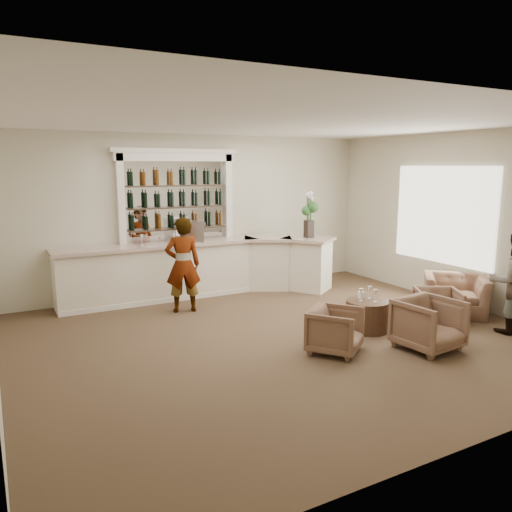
{
  "coord_description": "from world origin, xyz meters",
  "views": [
    {
      "loc": [
        -3.96,
        -6.38,
        2.67
      ],
      "look_at": [
        -0.02,
        0.9,
        1.16
      ],
      "focal_mm": 35.0,
      "sensor_mm": 36.0,
      "label": 1
    }
  ],
  "objects": [
    {
      "name": "armchair_right",
      "position": [
        2.55,
        -0.75,
        0.32
      ],
      "size": [
        0.95,
        0.96,
        0.64
      ],
      "primitive_type": "imported",
      "rotation": [
        0.0,
        0.0,
        -0.55
      ],
      "color": "brown",
      "rests_on": "ground"
    },
    {
      "name": "napkin_holder",
      "position": [
        1.36,
        -0.2,
        0.56
      ],
      "size": [
        0.08,
        0.08,
        0.12
      ],
      "primitive_type": "cube",
      "color": "white",
      "rests_on": "cocktail_table"
    },
    {
      "name": "cocktail_table",
      "position": [
        1.38,
        -0.34,
        0.25
      ],
      "size": [
        0.71,
        0.71,
        0.5
      ],
      "primitive_type": "cylinder",
      "color": "#4A2E20",
      "rests_on": "ground"
    },
    {
      "name": "armchair_far",
      "position": [
        3.4,
        -0.39,
        0.35
      ],
      "size": [
        1.44,
        1.44,
        0.7
      ],
      "primitive_type": "imported",
      "rotation": [
        0.0,
        0.0,
        -0.77
      ],
      "color": "brown",
      "rests_on": "ground"
    },
    {
      "name": "espresso_machine",
      "position": [
        -0.33,
        3.06,
        1.35
      ],
      "size": [
        0.59,
        0.55,
        0.42
      ],
      "primitive_type": "cube",
      "rotation": [
        0.0,
        0.0,
        -0.39
      ],
      "color": "#B6B6BB",
      "rests_on": "bar_counter"
    },
    {
      "name": "wine_glass_tbl_a",
      "position": [
        1.26,
        -0.31,
        0.6
      ],
      "size": [
        0.07,
        0.07,
        0.21
      ],
      "primitive_type": null,
      "color": "white",
      "rests_on": "cocktail_table"
    },
    {
      "name": "back_bar_alcove",
      "position": [
        -0.5,
        3.41,
        2.03
      ],
      "size": [
        2.64,
        0.25,
        3.0
      ],
      "color": "white",
      "rests_on": "ground"
    },
    {
      "name": "wine_glass_tbl_b",
      "position": [
        1.48,
        -0.26,
        0.6
      ],
      "size": [
        0.07,
        0.07,
        0.21
      ],
      "primitive_type": null,
      "color": "white",
      "rests_on": "cocktail_table"
    },
    {
      "name": "armchair_left",
      "position": [
        0.31,
        -0.89,
        0.33
      ],
      "size": [
        0.99,
        1.0,
        0.66
      ],
      "primitive_type": "imported",
      "rotation": [
        0.0,
        0.0,
        0.65
      ],
      "color": "brown",
      "rests_on": "ground"
    },
    {
      "name": "bar_counter",
      "position": [
        -0.16,
        3.0,
        0.57
      ],
      "size": [
        5.72,
        1.8,
        1.14
      ],
      "color": "white",
      "rests_on": "ground"
    },
    {
      "name": "ground",
      "position": [
        0.0,
        0.0,
        0.0
      ],
      "size": [
        8.0,
        8.0,
        0.0
      ],
      "primitive_type": "plane",
      "color": "#503928",
      "rests_on": "ground"
    },
    {
      "name": "sommelier",
      "position": [
        -0.89,
        2.1,
        0.88
      ],
      "size": [
        0.72,
        0.56,
        1.76
      ],
      "primitive_type": "imported",
      "rotation": [
        0.0,
        0.0,
        2.9
      ],
      "color": "gray",
      "rests_on": "ground"
    },
    {
      "name": "wine_glass_bar_right",
      "position": [
        -0.74,
        2.99,
        1.25
      ],
      "size": [
        0.07,
        0.07,
        0.21
      ],
      "primitive_type": null,
      "color": "white",
      "rests_on": "bar_counter"
    },
    {
      "name": "armchair_center",
      "position": [
        1.58,
        -1.44,
        0.38
      ],
      "size": [
        0.89,
        0.91,
        0.76
      ],
      "primitive_type": "imported",
      "rotation": [
        0.0,
        0.0,
        0.1
      ],
      "color": "brown",
      "rests_on": "ground"
    },
    {
      "name": "flower_vase",
      "position": [
        2.09,
        2.42,
        1.69
      ],
      "size": [
        0.26,
        0.26,
        0.98
      ],
      "color": "black",
      "rests_on": "bar_counter"
    },
    {
      "name": "wine_glass_bar_left",
      "position": [
        -1.36,
        3.07,
        1.25
      ],
      "size": [
        0.07,
        0.07,
        0.21
      ],
      "primitive_type": null,
      "color": "white",
      "rests_on": "bar_counter"
    },
    {
      "name": "wine_glass_tbl_c",
      "position": [
        1.42,
        -0.47,
        0.6
      ],
      "size": [
        0.07,
        0.07,
        0.21
      ],
      "primitive_type": null,
      "color": "white",
      "rests_on": "cocktail_table"
    },
    {
      "name": "room_shell",
      "position": [
        0.16,
        0.71,
        2.34
      ],
      "size": [
        8.04,
        7.02,
        3.32
      ],
      "color": "beige",
      "rests_on": "ground"
    }
  ]
}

